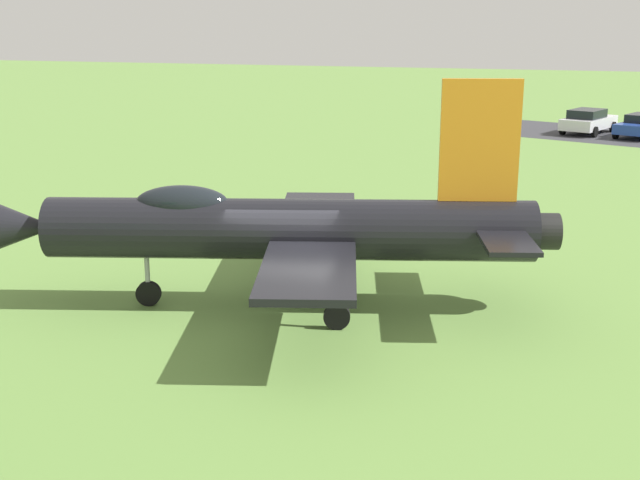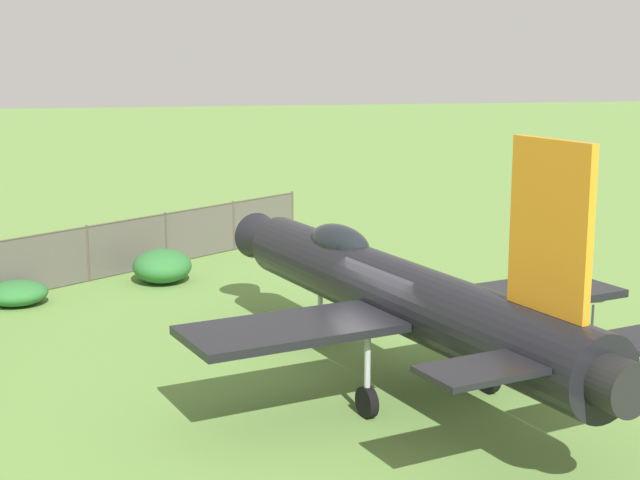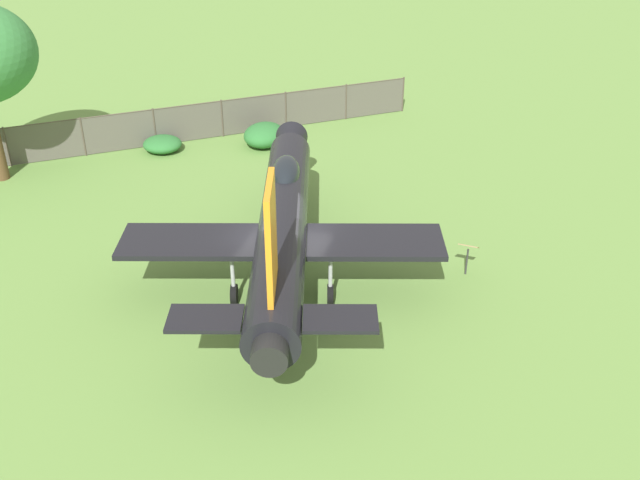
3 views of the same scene
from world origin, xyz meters
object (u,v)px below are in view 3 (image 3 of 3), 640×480
display_jet (283,220)px  shrub_near_fence (264,135)px  info_plaque (468,250)px  shrub_by_tree (162,144)px

display_jet → shrub_near_fence: bearing=7.4°
display_jet → info_plaque: display_jet is taller
shrub_near_fence → info_plaque: 12.62m
display_jet → shrub_by_tree: size_ratio=7.91×
shrub_by_tree → shrub_near_fence: bearing=-154.9°
shrub_by_tree → info_plaque: size_ratio=1.45×
shrub_near_fence → info_plaque: (-9.67, 8.10, 0.37)m
info_plaque → shrub_by_tree: bearing=-24.6°
shrub_near_fence → info_plaque: size_ratio=1.83×
shrub_near_fence → shrub_by_tree: 4.39m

